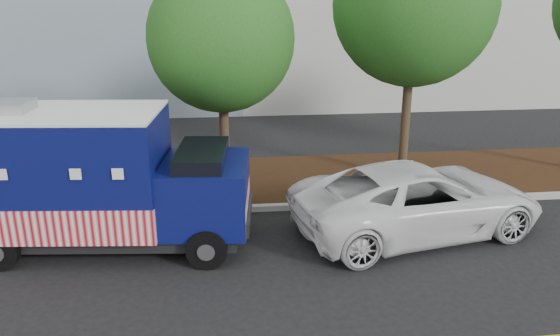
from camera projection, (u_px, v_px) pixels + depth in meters
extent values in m
plane|color=black|center=(180.00, 238.00, 12.57)|extent=(120.00, 120.00, 0.00)
cube|color=#9E9E99|center=(183.00, 211.00, 13.86)|extent=(120.00, 0.18, 0.15)
cube|color=black|center=(187.00, 183.00, 15.84)|extent=(120.00, 4.00, 0.15)
cylinder|color=#38281C|center=(224.00, 136.00, 14.76)|extent=(0.26, 0.26, 3.29)
sphere|color=#19591B|center=(221.00, 38.00, 13.92)|extent=(3.80, 3.80, 3.80)
cylinder|color=#38281C|center=(406.00, 116.00, 15.57)|extent=(0.26, 0.26, 3.93)
sphere|color=#19591B|center=(414.00, 5.00, 14.59)|extent=(4.38, 4.38, 4.38)
cube|color=#473828|center=(0.00, 173.00, 13.22)|extent=(0.06, 0.06, 2.40)
cube|color=black|center=(112.00, 228.00, 12.08)|extent=(5.79, 2.43, 0.28)
cube|color=#0B104E|center=(63.00, 169.00, 11.63)|extent=(4.43, 2.70, 2.42)
cube|color=#B60B1C|center=(68.00, 206.00, 11.90)|extent=(4.47, 2.77, 0.75)
cube|color=white|center=(55.00, 113.00, 11.23)|extent=(4.43, 2.70, 0.06)
cube|color=#B7B7BA|center=(10.00, 107.00, 11.18)|extent=(0.88, 0.88, 0.22)
cube|color=#0B104E|center=(206.00, 193.00, 11.84)|extent=(2.01, 2.32, 1.41)
cube|color=black|center=(202.00, 163.00, 11.63)|extent=(1.19, 2.05, 0.65)
cube|color=black|center=(249.00, 212.00, 12.01)|extent=(0.27, 2.01, 0.30)
cube|color=#B7B7BA|center=(94.00, 150.00, 12.75)|extent=(1.81, 0.21, 1.11)
cube|color=#EAB70C|center=(13.00, 130.00, 12.56)|extent=(1.20, 0.13, 0.45)
cylinder|color=black|center=(207.00, 249.00, 11.14)|extent=(0.87, 0.36, 0.85)
cylinder|color=black|center=(216.00, 209.00, 13.09)|extent=(0.87, 0.36, 0.85)
cylinder|color=black|center=(40.00, 210.00, 13.03)|extent=(0.87, 0.36, 0.85)
imported|color=white|center=(418.00, 199.00, 12.67)|extent=(6.31, 3.89, 1.63)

